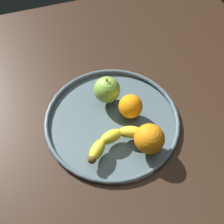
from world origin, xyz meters
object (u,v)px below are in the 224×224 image
at_px(fruit_bowl, 112,120).
at_px(apple, 107,90).
at_px(orange_back_left, 149,139).
at_px(banana, 112,140).
at_px(orange_back_right, 131,107).

xyz_separation_m(fruit_bowl, apple, (-0.01, -0.07, 0.05)).
distance_m(fruit_bowl, orange_back_left, 0.14).
xyz_separation_m(banana, orange_back_left, (-0.09, 0.04, 0.02)).
bearing_deg(fruit_bowl, orange_back_right, 178.59).
height_order(fruit_bowl, orange_back_right, orange_back_right).
bearing_deg(fruit_bowl, orange_back_left, 118.41).
bearing_deg(apple, orange_back_left, 105.72).
bearing_deg(orange_back_left, orange_back_right, -85.98).
relative_size(fruit_bowl, orange_back_right, 5.74).
height_order(orange_back_left, orange_back_right, orange_back_left).
bearing_deg(apple, banana, 77.28).
bearing_deg(fruit_bowl, banana, 72.14).
relative_size(fruit_bowl, apple, 4.53).
distance_m(apple, orange_back_left, 0.19).
xyz_separation_m(apple, orange_back_left, (-0.05, 0.19, 0.00)).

